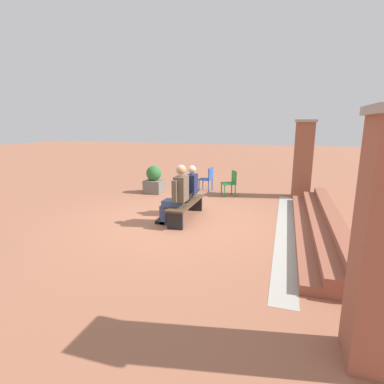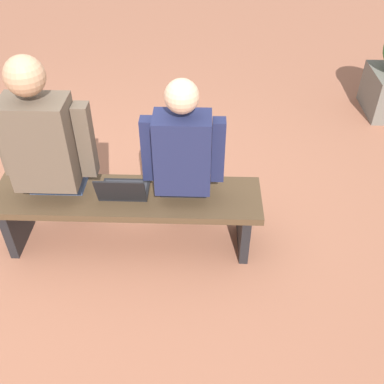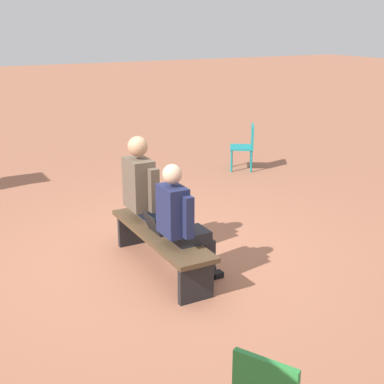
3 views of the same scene
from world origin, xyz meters
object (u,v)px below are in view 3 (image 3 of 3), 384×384
Objects in this scene: bench at (161,240)px; laptop at (159,227)px; plastic_chair_near_bench_left at (246,144)px; person_student at (182,220)px; person_adult at (148,193)px.

bench is 5.63× the size of laptop.
laptop is 4.41m from plastic_chair_near_bench_left.
person_student reaches higher than bench.
person_student is at bearing 137.76° from plastic_chair_near_bench_left.
bench is at bearing 9.62° from person_student.
bench is 0.62m from person_adult.
laptop is at bearing 10.99° from person_student.
person_student is 0.45m from laptop.
person_adult is at bearing -10.48° from laptop.
person_adult reaches higher than plastic_chair_near_bench_left.
plastic_chair_near_bench_left is at bearing -46.44° from laptop.
person_adult is at bearing -8.76° from bench.
person_adult is 4.45× the size of laptop.
bench is at bearing 133.79° from plastic_chair_near_bench_left.
laptop is (-0.45, 0.08, -0.25)m from person_adult.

